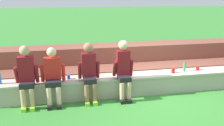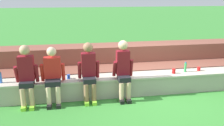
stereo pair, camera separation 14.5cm
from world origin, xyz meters
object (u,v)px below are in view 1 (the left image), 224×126
(water_bottle_near_left, at_px, (184,67))
(plastic_cup_middle, at_px, (173,71))
(person_left_of_center, at_px, (53,75))
(person_far_left, at_px, (26,75))
(person_right_of_center, at_px, (124,69))
(water_bottle_near_right, at_px, (0,79))
(person_center, at_px, (89,70))
(plastic_cup_right_end, at_px, (198,68))
(plastic_cup_left_end, at_px, (69,77))

(water_bottle_near_left, xyz_separation_m, plastic_cup_middle, (-0.35, -0.07, -0.06))
(person_left_of_center, bearing_deg, plastic_cup_middle, 3.63)
(person_far_left, relative_size, person_left_of_center, 1.06)
(person_far_left, bearing_deg, plastic_cup_middle, 3.78)
(person_right_of_center, distance_m, water_bottle_near_right, 2.86)
(person_center, xyz_separation_m, water_bottle_near_left, (2.56, 0.25, -0.14))
(plastic_cup_middle, bearing_deg, plastic_cup_right_end, 7.40)
(plastic_cup_left_end, bearing_deg, plastic_cup_right_end, 0.74)
(person_far_left, distance_m, plastic_cup_middle, 3.61)
(person_center, relative_size, water_bottle_near_left, 5.25)
(water_bottle_near_left, height_order, plastic_cup_right_end, water_bottle_near_left)
(person_far_left, relative_size, water_bottle_near_left, 5.27)
(person_center, height_order, person_right_of_center, person_right_of_center)
(person_left_of_center, xyz_separation_m, plastic_cup_right_end, (3.79, 0.29, -0.17))
(person_left_of_center, height_order, person_right_of_center, person_right_of_center)
(person_center, relative_size, plastic_cup_left_end, 13.51)
(person_left_of_center, relative_size, plastic_cup_middle, 10.59)
(person_left_of_center, relative_size, person_right_of_center, 0.92)
(person_right_of_center, xyz_separation_m, water_bottle_near_right, (-2.85, 0.27, -0.15))
(person_left_of_center, bearing_deg, water_bottle_near_left, 4.42)
(person_right_of_center, relative_size, water_bottle_near_right, 5.33)
(plastic_cup_right_end, bearing_deg, plastic_cup_middle, -172.60)
(water_bottle_near_right, bearing_deg, plastic_cup_right_end, 0.71)
(plastic_cup_left_end, bearing_deg, person_left_of_center, -144.92)
(water_bottle_near_left, height_order, plastic_cup_middle, water_bottle_near_left)
(water_bottle_near_right, xyz_separation_m, plastic_cup_left_end, (1.55, 0.02, -0.08))
(person_far_left, relative_size, plastic_cup_left_end, 13.55)
(water_bottle_near_right, xyz_separation_m, plastic_cup_middle, (4.23, -0.04, -0.07))
(person_right_of_center, bearing_deg, person_left_of_center, 178.71)
(person_right_of_center, height_order, water_bottle_near_right, person_right_of_center)
(person_left_of_center, distance_m, water_bottle_near_left, 3.40)
(person_right_of_center, height_order, plastic_cup_left_end, person_right_of_center)
(person_far_left, relative_size, plastic_cup_middle, 11.24)
(water_bottle_near_right, bearing_deg, person_left_of_center, -10.84)
(person_far_left, bearing_deg, water_bottle_near_left, 4.44)
(plastic_cup_left_end, relative_size, plastic_cup_middle, 0.83)
(person_center, bearing_deg, person_right_of_center, -3.16)
(plastic_cup_right_end, relative_size, plastic_cup_middle, 0.83)
(plastic_cup_left_end, bearing_deg, plastic_cup_middle, -1.15)
(person_right_of_center, bearing_deg, water_bottle_near_right, 174.65)
(person_right_of_center, bearing_deg, water_bottle_near_left, 9.76)
(plastic_cup_right_end, bearing_deg, water_bottle_near_right, -179.29)
(person_left_of_center, height_order, water_bottle_near_left, person_left_of_center)
(person_far_left, distance_m, plastic_cup_left_end, 0.98)
(plastic_cup_left_end, bearing_deg, water_bottle_near_right, -179.36)
(person_left_of_center, xyz_separation_m, water_bottle_near_left, (3.39, 0.26, -0.09))
(person_center, bearing_deg, plastic_cup_right_end, 5.45)
(plastic_cup_right_end, bearing_deg, water_bottle_near_left, -175.86)
(water_bottle_near_left, bearing_deg, person_far_left, -175.56)
(plastic_cup_right_end, bearing_deg, person_right_of_center, -171.29)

